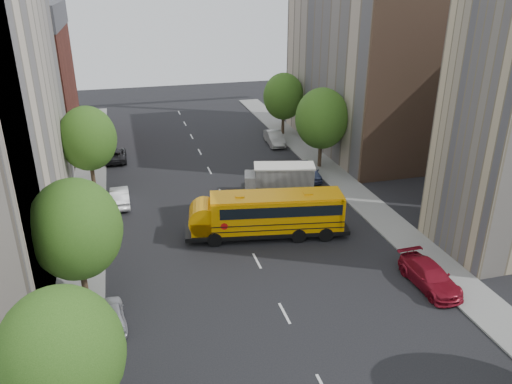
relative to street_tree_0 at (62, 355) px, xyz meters
name	(u,v)px	position (x,y,z in m)	size (l,w,h in m)	color
ground	(250,247)	(11.00, 14.00, -4.64)	(120.00, 120.00, 0.00)	black
sidewalk_left	(85,234)	(-0.50, 19.00, -4.58)	(3.00, 80.00, 0.12)	slate
sidewalk_right	(364,201)	(22.50, 19.00, -4.58)	(3.00, 80.00, 0.12)	slate
lane_markings	(222,193)	(11.00, 24.00, -4.64)	(0.15, 64.00, 0.01)	silver
building_left_redbrick	(22,92)	(-7.00, 42.00, 1.86)	(10.00, 15.00, 13.00)	maroon
building_right_far	(363,65)	(29.00, 34.00, 4.36)	(10.00, 22.00, 18.00)	tan
building_right_sidewall	(418,85)	(29.00, 23.00, 4.36)	(10.10, 0.30, 18.00)	brown
street_tree_0	(62,355)	(0.00, 0.00, 0.00)	(4.80, 4.80, 7.41)	#38281C
street_tree_1	(76,229)	(0.00, 10.00, 0.31)	(5.12, 5.12, 7.90)	#38281C
street_tree_2	(88,139)	(0.00, 28.00, 0.19)	(4.99, 4.99, 7.71)	#38281C
street_tree_4	(322,119)	(22.00, 28.00, 0.43)	(5.25, 5.25, 8.10)	#38281C
street_tree_5	(284,96)	(22.00, 40.00, 0.06)	(4.86, 4.86, 7.51)	#38281C
school_bus	(265,213)	(12.57, 15.35, -2.74)	(12.33, 4.73, 3.40)	black
safari_truck	(279,179)	(15.87, 22.33, -3.15)	(6.93, 3.85, 2.81)	black
parked_car_0	(111,315)	(1.40, 7.60, -4.01)	(1.50, 3.73, 1.27)	#A9A8AF
parked_car_1	(120,197)	(2.20, 23.96, -3.92)	(1.53, 4.38, 1.44)	white
parked_car_2	(116,155)	(2.02, 35.52, -3.99)	(2.16, 4.68, 1.30)	black
parked_car_3	(430,276)	(20.60, 6.27, -3.91)	(2.04, 5.03, 1.46)	maroon
parked_car_4	(308,171)	(19.80, 25.42, -3.88)	(1.79, 4.46, 1.52)	#394263
parked_car_5	(274,138)	(19.80, 36.38, -3.86)	(1.64, 4.72, 1.55)	gray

